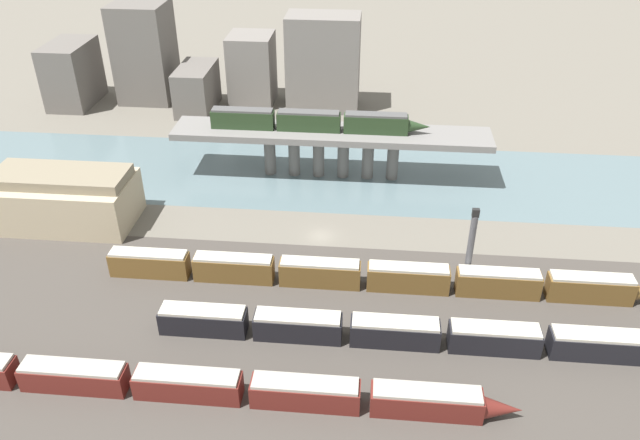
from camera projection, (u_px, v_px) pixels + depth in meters
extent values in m
plane|color=#666056|center=(321.00, 236.00, 105.07)|extent=(400.00, 400.00, 0.00)
cube|color=#423D38|center=(304.00, 333.00, 84.81)|extent=(280.00, 42.00, 0.01)
cube|color=slate|center=(331.00, 175.00, 123.56)|extent=(320.00, 28.84, 0.01)
cube|color=slate|center=(331.00, 134.00, 118.81)|extent=(60.66, 9.23, 1.25)
cylinder|color=slate|center=(270.00, 154.00, 122.29)|extent=(2.22, 2.22, 8.32)
cylinder|color=slate|center=(294.00, 155.00, 121.92)|extent=(2.22, 2.22, 8.32)
cylinder|color=slate|center=(319.00, 156.00, 121.54)|extent=(2.22, 2.22, 8.32)
cylinder|color=slate|center=(343.00, 157.00, 121.17)|extent=(2.22, 2.22, 8.32)
cylinder|color=slate|center=(368.00, 158.00, 120.79)|extent=(2.22, 2.22, 8.32)
cylinder|color=slate|center=(393.00, 159.00, 120.41)|extent=(2.22, 2.22, 8.32)
cube|color=#23381E|center=(243.00, 119.00, 118.91)|extent=(12.00, 2.65, 3.37)
cube|color=#4C4C4C|center=(242.00, 110.00, 117.91)|extent=(11.52, 2.44, 0.40)
cube|color=#23381E|center=(309.00, 122.00, 117.92)|extent=(12.00, 2.65, 3.37)
cube|color=#4C4C4C|center=(309.00, 112.00, 116.92)|extent=(11.52, 2.44, 0.40)
cube|color=#23381E|center=(376.00, 124.00, 116.93)|extent=(12.00, 2.65, 3.37)
cube|color=#4C4C4C|center=(376.00, 115.00, 115.93)|extent=(11.52, 2.44, 0.40)
cone|color=#23381E|center=(419.00, 127.00, 116.39)|extent=(4.20, 2.38, 2.38)
cube|color=#5B1E19|center=(74.00, 377.00, 75.76)|extent=(12.96, 2.99, 3.18)
cube|color=#9E998E|center=(71.00, 367.00, 74.81)|extent=(12.45, 2.75, 0.40)
cube|color=#5B1E19|center=(188.00, 386.00, 74.65)|extent=(12.96, 2.99, 3.18)
cube|color=#9E998E|center=(186.00, 375.00, 73.70)|extent=(12.45, 2.75, 0.40)
cube|color=#5B1E19|center=(305.00, 394.00, 73.55)|extent=(12.96, 2.99, 3.18)
cube|color=#9E998E|center=(305.00, 383.00, 72.60)|extent=(12.45, 2.75, 0.40)
cube|color=#5B1E19|center=(426.00, 403.00, 72.44)|extent=(12.96, 2.99, 3.18)
cube|color=#9E998E|center=(427.00, 392.00, 71.49)|extent=(12.45, 2.75, 0.40)
cone|color=#5B1E19|center=(502.00, 409.00, 71.84)|extent=(4.54, 2.69, 2.69)
cube|color=black|center=(204.00, 321.00, 84.34)|extent=(11.78, 3.13, 3.35)
cube|color=#B7B2A3|center=(202.00, 310.00, 83.35)|extent=(11.31, 2.88, 0.40)
cube|color=black|center=(298.00, 327.00, 83.34)|extent=(11.78, 3.13, 3.35)
cube|color=#B7B2A3|center=(298.00, 316.00, 82.34)|extent=(11.31, 2.88, 0.40)
cube|color=black|center=(395.00, 333.00, 82.33)|extent=(11.78, 3.13, 3.35)
cube|color=#B7B2A3|center=(396.00, 322.00, 81.33)|extent=(11.31, 2.88, 0.40)
cube|color=black|center=(494.00, 339.00, 81.32)|extent=(11.78, 3.13, 3.35)
cube|color=#B7B2A3|center=(496.00, 328.00, 80.32)|extent=(11.31, 2.88, 0.40)
cube|color=black|center=(596.00, 346.00, 80.31)|extent=(11.78, 3.13, 3.35)
cube|color=#B7B2A3|center=(599.00, 335.00, 79.32)|extent=(11.31, 2.88, 0.40)
cube|color=brown|center=(150.00, 264.00, 95.04)|extent=(12.07, 2.73, 3.73)
cube|color=#B7B2A3|center=(148.00, 253.00, 93.94)|extent=(11.58, 2.52, 0.40)
cube|color=brown|center=(234.00, 269.00, 94.02)|extent=(12.07, 2.73, 3.73)
cube|color=#B7B2A3|center=(233.00, 258.00, 92.92)|extent=(11.58, 2.52, 0.40)
cube|color=brown|center=(320.00, 274.00, 93.00)|extent=(12.07, 2.73, 3.73)
cube|color=#B7B2A3|center=(320.00, 263.00, 91.90)|extent=(11.58, 2.52, 0.40)
cube|color=brown|center=(408.00, 279.00, 91.98)|extent=(12.07, 2.73, 3.73)
cube|color=#B7B2A3|center=(409.00, 267.00, 90.88)|extent=(11.58, 2.52, 0.40)
cube|color=brown|center=(498.00, 284.00, 90.96)|extent=(12.07, 2.73, 3.73)
cube|color=#B7B2A3|center=(500.00, 272.00, 89.86)|extent=(11.58, 2.52, 0.40)
cube|color=brown|center=(590.00, 289.00, 89.94)|extent=(12.07, 2.73, 3.73)
cube|color=#B7B2A3|center=(593.00, 278.00, 88.84)|extent=(11.58, 2.52, 0.40)
cube|color=tan|center=(66.00, 201.00, 107.02)|extent=(23.10, 12.44, 7.93)
cube|color=#7C725C|center=(60.00, 177.00, 104.46)|extent=(22.64, 8.71, 1.74)
cylinder|color=#4C4C51|center=(470.00, 252.00, 90.68)|extent=(0.96, 0.96, 12.05)
cube|color=black|center=(476.00, 213.00, 87.17)|extent=(1.00, 0.70, 1.20)
cube|color=#605B56|center=(72.00, 74.00, 152.55)|extent=(9.41, 15.96, 14.99)
cube|color=#605B56|center=(145.00, 52.00, 153.16)|extent=(12.77, 13.30, 23.62)
cube|color=#605B56|center=(197.00, 88.00, 150.07)|extent=(8.00, 15.40, 10.60)
cube|color=slate|center=(252.00, 69.00, 152.81)|extent=(10.55, 11.31, 16.78)
cube|color=slate|center=(323.00, 62.00, 148.35)|extent=(17.19, 10.24, 22.33)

